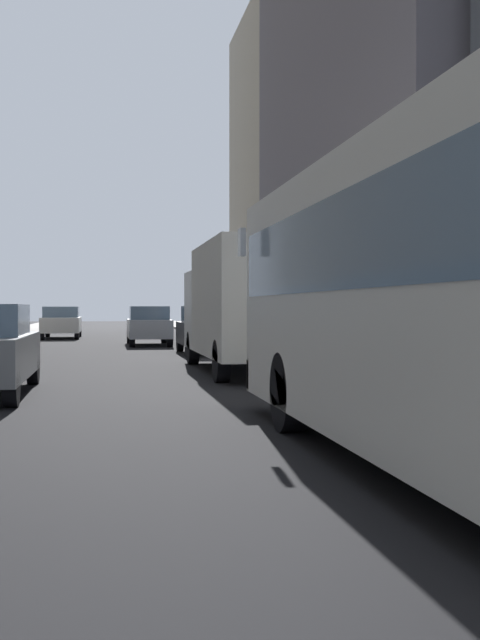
{
  "coord_description": "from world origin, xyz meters",
  "views": [
    {
      "loc": [
        -0.6,
        0.38,
        1.56
      ],
      "look_at": [
        1.12,
        10.56,
        1.4
      ],
      "focal_mm": 44.92,
      "sensor_mm": 36.0,
      "label": 1
    }
  ],
  "objects": [
    {
      "name": "car_black_suv",
      "position": [
        2.8,
        27.16,
        0.82
      ],
      "size": [
        1.76,
        3.98,
        1.62
      ],
      "color": "black",
      "rests_on": "ground"
    },
    {
      "name": "building_right_far",
      "position": [
        11.9,
        45.28,
        9.51
      ],
      "size": [
        8.67,
        15.46,
        19.04
      ],
      "color": "#B2A893",
      "rests_on": "ground"
    },
    {
      "name": "car_silver_sedan",
      "position": [
        1.2,
        33.84,
        0.82
      ],
      "size": [
        1.72,
        4.19,
        1.62
      ],
      "color": "#B7BABF",
      "rests_on": "ground"
    },
    {
      "name": "car_white_van",
      "position": [
        -2.8,
        42.22,
        0.83
      ],
      "size": [
        1.88,
        4.8,
        1.62
      ],
      "color": "silver",
      "rests_on": "ground"
    },
    {
      "name": "box_truck",
      "position": [
        2.8,
        19.46,
        1.67
      ],
      "size": [
        2.3,
        7.5,
        3.05
      ],
      "color": "silver",
      "rests_on": "ground"
    },
    {
      "name": "sidewalk_right",
      "position": [
        5.7,
        35.0,
        0.07
      ],
      "size": [
        2.4,
        110.0,
        0.15
      ],
      "primitive_type": "cube",
      "color": "#ADA89E",
      "rests_on": "ground"
    },
    {
      "name": "ground_plane",
      "position": [
        0.0,
        35.0,
        0.0
      ],
      "size": [
        120.0,
        120.0,
        0.0
      ],
      "primitive_type": "plane",
      "color": "black"
    }
  ]
}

